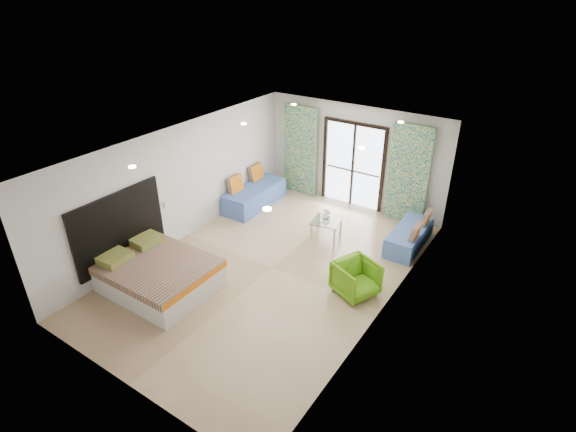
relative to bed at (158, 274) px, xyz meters
The scene contains 24 objects.
floor 2.33m from the bed, 50.23° to the left, with size 5.00×7.50×0.01m, color #A18260, non-canonical shape.
ceiling 3.33m from the bed, 50.23° to the left, with size 5.00×7.50×0.01m, color silver, non-canonical shape.
wall_back 5.82m from the bed, 75.02° to the left, with size 5.00×0.01×2.70m, color silver, non-canonical shape.
wall_front 2.68m from the bed, 53.17° to the right, with size 5.00×0.01×2.70m, color silver, non-canonical shape.
wall_left 2.30m from the bed, 119.91° to the left, with size 0.01×7.50×2.70m, color silver, non-canonical shape.
wall_right 4.48m from the bed, 24.06° to the left, with size 0.01×7.50×2.70m, color silver, non-canonical shape.
balcony_door 5.77m from the bed, 74.95° to the left, with size 1.76×0.08×2.28m.
balcony_rail 5.74m from the bed, 74.97° to the left, with size 1.52×0.03×0.04m, color #595451.
curtain_left 5.43m from the bed, 90.77° to the left, with size 1.00×0.10×2.50m, color silver.
curtain_right 6.22m from the bed, 60.47° to the left, with size 1.00×0.10×2.50m, color silver.
downlight_a 2.38m from the bed, 70.75° to the right, with size 0.12×0.12×0.02m, color #FFE0B2.
downlight_b 3.74m from the bed, ahead, with size 0.12×0.12×0.02m, color #FFE0B2.
downlight_c 3.65m from the bed, 88.39° to the left, with size 0.12×0.12×0.02m, color #FFE0B2.
downlight_d 4.65m from the bed, 43.96° to the left, with size 0.12×0.12×0.02m, color #FFE0B2.
downlight_e 5.33m from the bed, 89.06° to the left, with size 0.12×0.12×0.02m, color #FFE0B2.
downlight_f 6.06m from the bed, 58.92° to the left, with size 0.12×0.12×0.02m, color #FFE0B2.
headboard 1.24m from the bed, behind, with size 0.06×2.10×1.50m, color black.
switch_plate 1.76m from the bed, 128.43° to the left, with size 0.02×0.10×0.10m, color silver.
bed is the anchor object (origin of this frame).
daybed_left 4.00m from the bed, 99.21° to the left, with size 0.82×1.99×0.97m.
daybed_right 5.56m from the bed, 49.77° to the left, with size 0.67×1.66×0.81m.
coffee_table 4.00m from the bed, 63.33° to the left, with size 0.77×0.77×0.74m.
vase 4.03m from the bed, 64.23° to the left, with size 0.20×0.21×0.20m, color white.
armchair 3.88m from the bed, 30.62° to the left, with size 0.74×0.69×0.76m, color #5B9E14.
Camera 1 is at (4.68, -6.41, 5.50)m, focal length 28.00 mm.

